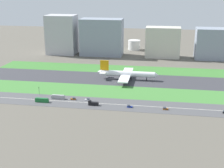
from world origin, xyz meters
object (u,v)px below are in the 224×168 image
bus_0 (58,97)px  office_tower (163,42)px  bus_1 (42,100)px  car_0 (165,109)px  car_1 (73,99)px  truck_1 (93,103)px  airliner (126,74)px  hangar_building (102,37)px  car_3 (129,106)px  cargo_warehouse (218,44)px  traffic_light (39,90)px  fuel_tank_west (134,45)px  car_4 (87,100)px  fuel_tank_centre (154,45)px  terminal_building (62,35)px

bus_0 → office_tower: bearing=64.3°
bus_1 → car_0: bearing=-180.0°
car_1 → truck_1: bearing=-26.8°
airliner → office_tower: size_ratio=1.41×
bus_0 → hangar_building: 183.54m
bus_1 → hangar_building: 193.95m
bus_1 → car_3: bearing=-180.0°
bus_1 → cargo_warehouse: cargo_warehouse is taller
traffic_light → cargo_warehouse: (180.38, 174.01, 16.14)m
traffic_light → hangar_building: (23.80, 174.01, 21.03)m
truck_1 → bus_1: bearing=-0.0°
airliner → hangar_building: size_ratio=1.12×
office_tower → traffic_light: bearing=-121.9°
airliner → hangar_building: hangar_building is taller
truck_1 → traffic_light: traffic_light is taller
car_0 → fuel_tank_west: 241.94m
car_3 → car_4: 38.87m
bus_1 → fuel_tank_centre: fuel_tank_centre is taller
car_4 → terminal_building: 200.97m
truck_1 → fuel_tank_west: bearing=-92.6°
terminal_building → truck_1: bearing=-65.3°
traffic_light → fuel_tank_west: size_ratio=0.40×
car_0 → office_tower: office_tower is taller
bus_0 → car_1: size_ratio=2.64×
car_0 → fuel_tank_centre: 237.78m
terminal_building → office_tower: size_ratio=1.19×
office_tower → cargo_warehouse: bearing=0.0°
cargo_warehouse → car_3: bearing=-116.5°
car_3 → cargo_warehouse: (95.79, 192.00, 19.51)m
car_4 → fuel_tank_centre: fuel_tank_centre is taller
bus_1 → cargo_warehouse: size_ratio=0.20×
hangar_building → office_tower: (84.32, 0.00, -4.82)m
car_1 → fuel_tank_west: bearing=82.3°
airliner → car_4: size_ratio=14.77×
truck_1 → terminal_building: terminal_building is taller
bus_1 → office_tower: bearing=-117.2°
airliner → car_1: size_ratio=14.77×
car_0 → fuel_tank_west: fuel_tank_west is taller
bus_1 → car_1: bearing=-158.0°
bus_0 → bus_1: bearing=-137.6°
terminal_building → hangar_building: (57.79, 0.00, -2.07)m
car_4 → cargo_warehouse: bearing=53.8°
airliner → truck_1: 80.24m
car_1 → fuel_tank_west: fuel_tank_west is taller
bus_0 → car_4: bearing=0.0°
car_0 → airliner: bearing=-62.3°
traffic_light → airliner: bearing=39.6°
car_3 → terminal_building: (-118.58, 192.00, 26.47)m
cargo_warehouse → fuel_tank_west: cargo_warehouse is taller
bus_1 → terminal_building: size_ratio=0.21×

